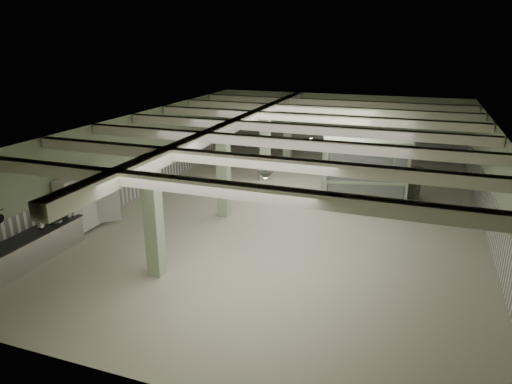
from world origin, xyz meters
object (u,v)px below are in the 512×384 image
(walkin_cooler, at_px, (84,204))
(filing_cabinet, at_px, (413,184))
(prep_counter, at_px, (22,254))
(guard_booth, at_px, (363,157))

(walkin_cooler, height_order, filing_cabinet, walkin_cooler)
(prep_counter, relative_size, walkin_cooler, 2.13)
(prep_counter, relative_size, guard_booth, 1.15)
(walkin_cooler, xyz_separation_m, filing_cabinet, (10.98, 7.33, -0.28))
(prep_counter, xyz_separation_m, filing_cabinet, (10.90, 10.33, 0.25))
(prep_counter, bearing_deg, guard_booth, 48.17)
(prep_counter, height_order, filing_cabinet, filing_cabinet)
(guard_booth, relative_size, filing_cabinet, 2.80)
(guard_booth, bearing_deg, filing_cabinet, 0.08)
(filing_cabinet, bearing_deg, prep_counter, -120.35)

